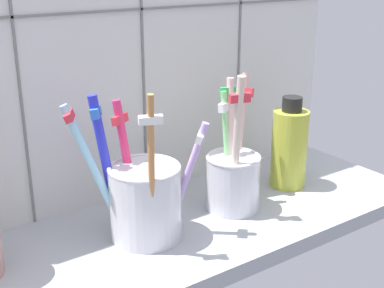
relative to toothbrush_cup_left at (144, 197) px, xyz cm
name	(u,v)px	position (x,y,z in cm)	size (l,w,h in cm)	color
counter_slab	(192,228)	(6.63, -0.01, -6.04)	(64.00, 22.00, 2.00)	#9EA3A8
tile_wall_back	(138,42)	(6.63, 11.99, 15.47)	(64.00, 2.20, 45.00)	silver
toothbrush_cup_left	(144,197)	(0.00, 0.00, 0.00)	(14.65, 9.77, 18.34)	silver
toothbrush_cup_right	(233,175)	(13.14, -0.01, -0.45)	(8.44, 7.83, 18.20)	silver
soap_bottle	(289,147)	(24.14, 1.20, 0.79)	(5.00, 5.00, 12.98)	#AFB738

